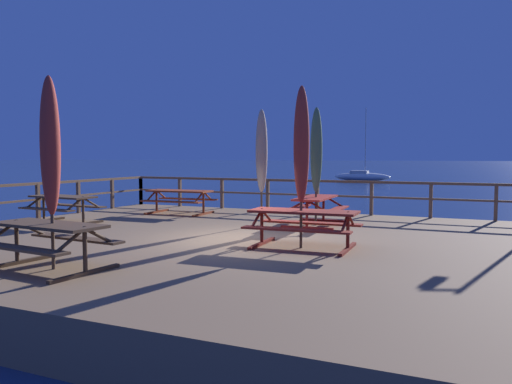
{
  "coord_description": "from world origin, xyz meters",
  "views": [
    {
      "loc": [
        5.09,
        -10.36,
        2.64
      ],
      "look_at": [
        0.0,
        0.89,
        1.78
      ],
      "focal_mm": 35.96,
      "sensor_mm": 36.0,
      "label": 1
    }
  ],
  "objects_px": {
    "picnic_table_front_right": "(303,220)",
    "picnic_table_mid_left": "(180,196)",
    "patio_umbrella_tall_back_right": "(301,145)",
    "picnic_table_back_right": "(316,204)",
    "picnic_table_mid_centre": "(63,203)",
    "patio_umbrella_tall_mid_left": "(316,151)",
    "picnic_table_mid_right": "(49,236)",
    "patio_umbrella_short_mid": "(262,152)",
    "patio_umbrella_tall_mid_right": "(50,147)",
    "sailboat_distant": "(362,176)"
  },
  "relations": [
    {
      "from": "picnic_table_mid_right",
      "to": "patio_umbrella_short_mid",
      "type": "distance_m",
      "value": 6.71
    },
    {
      "from": "patio_umbrella_tall_mid_right",
      "to": "picnic_table_mid_right",
      "type": "bearing_deg",
      "value": -127.5
    },
    {
      "from": "picnic_table_mid_centre",
      "to": "picnic_table_front_right",
      "type": "bearing_deg",
      "value": -6.77
    },
    {
      "from": "patio_umbrella_tall_mid_left",
      "to": "picnic_table_mid_left",
      "type": "bearing_deg",
      "value": 170.26
    },
    {
      "from": "picnic_table_mid_right",
      "to": "sailboat_distant",
      "type": "distance_m",
      "value": 48.14
    },
    {
      "from": "patio_umbrella_short_mid",
      "to": "picnic_table_mid_right",
      "type": "bearing_deg",
      "value": -98.49
    },
    {
      "from": "picnic_table_mid_centre",
      "to": "sailboat_distant",
      "type": "distance_m",
      "value": 43.31
    },
    {
      "from": "picnic_table_front_right",
      "to": "patio_umbrella_tall_mid_right",
      "type": "relative_size",
      "value": 0.71
    },
    {
      "from": "picnic_table_front_right",
      "to": "patio_umbrella_tall_mid_right",
      "type": "height_order",
      "value": "patio_umbrella_tall_mid_right"
    },
    {
      "from": "picnic_table_back_right",
      "to": "sailboat_distant",
      "type": "xyz_separation_m",
      "value": [
        -7.87,
        40.74,
        -0.83
      ]
    },
    {
      "from": "patio_umbrella_short_mid",
      "to": "sailboat_distant",
      "type": "height_order",
      "value": "sailboat_distant"
    },
    {
      "from": "patio_umbrella_tall_mid_right",
      "to": "patio_umbrella_tall_mid_left",
      "type": "distance_m",
      "value": 7.35
    },
    {
      "from": "patio_umbrella_short_mid",
      "to": "sailboat_distant",
      "type": "bearing_deg",
      "value": 98.97
    },
    {
      "from": "picnic_table_mid_centre",
      "to": "patio_umbrella_tall_mid_right",
      "type": "bearing_deg",
      "value": -46.45
    },
    {
      "from": "patio_umbrella_short_mid",
      "to": "patio_umbrella_tall_mid_left",
      "type": "distance_m",
      "value": 1.47
    },
    {
      "from": "picnic_table_mid_centre",
      "to": "patio_umbrella_tall_mid_left",
      "type": "distance_m",
      "value": 7.17
    },
    {
      "from": "picnic_table_mid_right",
      "to": "patio_umbrella_tall_mid_left",
      "type": "height_order",
      "value": "patio_umbrella_tall_mid_left"
    },
    {
      "from": "patio_umbrella_tall_back_right",
      "to": "picnic_table_mid_right",
      "type": "bearing_deg",
      "value": -130.82
    },
    {
      "from": "picnic_table_mid_centre",
      "to": "sailboat_distant",
      "type": "bearing_deg",
      "value": 91.76
    },
    {
      "from": "picnic_table_mid_right",
      "to": "picnic_table_back_right",
      "type": "relative_size",
      "value": 1.04
    },
    {
      "from": "patio_umbrella_tall_back_right",
      "to": "picnic_table_mid_left",
      "type": "bearing_deg",
      "value": 143.01
    },
    {
      "from": "patio_umbrella_short_mid",
      "to": "picnic_table_back_right",
      "type": "bearing_deg",
      "value": 23.58
    },
    {
      "from": "picnic_table_back_right",
      "to": "sailboat_distant",
      "type": "height_order",
      "value": "sailboat_distant"
    },
    {
      "from": "patio_umbrella_tall_back_right",
      "to": "patio_umbrella_short_mid",
      "type": "relative_size",
      "value": 1.05
    },
    {
      "from": "picnic_table_mid_right",
      "to": "sailboat_distant",
      "type": "xyz_separation_m",
      "value": [
        -5.55,
        47.81,
        -0.83
      ]
    },
    {
      "from": "picnic_table_back_right",
      "to": "picnic_table_front_right",
      "type": "bearing_deg",
      "value": -76.34
    },
    {
      "from": "picnic_table_front_right",
      "to": "picnic_table_mid_right",
      "type": "bearing_deg",
      "value": -130.73
    },
    {
      "from": "picnic_table_mid_right",
      "to": "picnic_table_mid_centre",
      "type": "relative_size",
      "value": 1.05
    },
    {
      "from": "picnic_table_back_right",
      "to": "patio_umbrella_short_mid",
      "type": "relative_size",
      "value": 0.66
    },
    {
      "from": "picnic_table_front_right",
      "to": "patio_umbrella_tall_mid_left",
      "type": "distance_m",
      "value": 3.76
    },
    {
      "from": "picnic_table_back_right",
      "to": "picnic_table_mid_left",
      "type": "height_order",
      "value": "same"
    },
    {
      "from": "picnic_table_mid_left",
      "to": "patio_umbrella_tall_mid_right",
      "type": "height_order",
      "value": "patio_umbrella_tall_mid_right"
    },
    {
      "from": "picnic_table_mid_left",
      "to": "patio_umbrella_tall_mid_right",
      "type": "xyz_separation_m",
      "value": [
        2.58,
        -7.81,
        1.45
      ]
    },
    {
      "from": "patio_umbrella_tall_back_right",
      "to": "picnic_table_back_right",
      "type": "bearing_deg",
      "value": 102.92
    },
    {
      "from": "picnic_table_mid_centre",
      "to": "patio_umbrella_tall_back_right",
      "type": "height_order",
      "value": "patio_umbrella_tall_back_right"
    },
    {
      "from": "sailboat_distant",
      "to": "patio_umbrella_tall_mid_right",
      "type": "bearing_deg",
      "value": -83.33
    },
    {
      "from": "picnic_table_back_right",
      "to": "sailboat_distant",
      "type": "bearing_deg",
      "value": 100.93
    },
    {
      "from": "patio_umbrella_short_mid",
      "to": "sailboat_distant",
      "type": "relative_size",
      "value": 0.4
    },
    {
      "from": "picnic_table_front_right",
      "to": "picnic_table_mid_left",
      "type": "xyz_separation_m",
      "value": [
        -5.69,
        4.21,
        -0.0
      ]
    },
    {
      "from": "picnic_table_back_right",
      "to": "patio_umbrella_tall_back_right",
      "type": "distance_m",
      "value": 3.87
    },
    {
      "from": "picnic_table_back_right",
      "to": "patio_umbrella_tall_mid_right",
      "type": "relative_size",
      "value": 0.65
    },
    {
      "from": "picnic_table_mid_left",
      "to": "picnic_table_front_right",
      "type": "bearing_deg",
      "value": -36.49
    },
    {
      "from": "picnic_table_mid_centre",
      "to": "picnic_table_mid_left",
      "type": "height_order",
      "value": "same"
    },
    {
      "from": "picnic_table_mid_centre",
      "to": "picnic_table_mid_left",
      "type": "relative_size",
      "value": 0.94
    },
    {
      "from": "picnic_table_front_right",
      "to": "picnic_table_mid_right",
      "type": "xyz_separation_m",
      "value": [
        -3.14,
        -3.65,
        -0.0
      ]
    },
    {
      "from": "picnic_table_mid_left",
      "to": "patio_umbrella_tall_mid_right",
      "type": "relative_size",
      "value": 0.68
    },
    {
      "from": "picnic_table_mid_right",
      "to": "patio_umbrella_tall_mid_right",
      "type": "bearing_deg",
      "value": 52.5
    },
    {
      "from": "picnic_table_mid_centre",
      "to": "picnic_table_back_right",
      "type": "xyz_separation_m",
      "value": [
        6.54,
        2.54,
        0.0
      ]
    },
    {
      "from": "picnic_table_front_right",
      "to": "patio_umbrella_short_mid",
      "type": "xyz_separation_m",
      "value": [
        -2.18,
        2.83,
        1.42
      ]
    },
    {
      "from": "picnic_table_front_right",
      "to": "patio_umbrella_tall_mid_left",
      "type": "bearing_deg",
      "value": 103.52
    }
  ]
}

